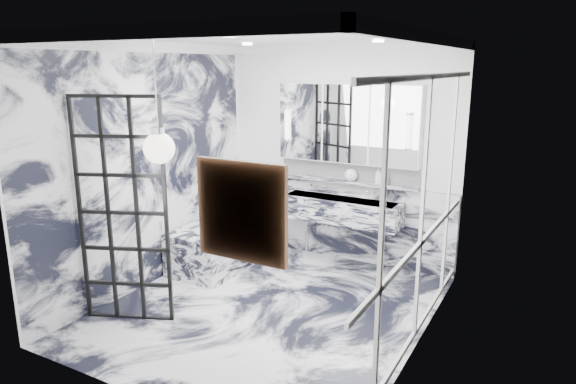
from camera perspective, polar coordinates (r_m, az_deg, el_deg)
The scene contains 25 objects.
floor at distance 5.67m, azimuth -2.18°, elevation -12.71°, with size 3.60×3.60×0.00m, color silver.
ceiling at distance 5.08m, azimuth -2.48°, elevation 16.83°, with size 3.60×3.60×0.00m, color white.
wall_back at distance 6.77m, azimuth 5.59°, elevation 4.14°, with size 3.60×3.60×0.00m, color white.
wall_front at distance 3.83m, azimuth -16.42°, elevation -3.99°, with size 3.60×3.60×0.00m, color white.
wall_left at distance 6.16m, azimuth -15.18°, elevation 2.76°, with size 3.60×3.60×0.00m, color white.
wall_right at distance 4.60m, azimuth 15.00°, elevation -0.91°, with size 3.60×3.60×0.00m, color white.
marble_clad_back at distance 6.95m, azimuth 5.34°, elevation -3.01°, with size 3.18×0.05×1.05m, color silver.
marble_clad_left at distance 6.17m, azimuth -15.04°, elevation 2.20°, with size 0.02×3.56×2.68m, color silver.
panel_molding at distance 4.63m, azimuth 14.69°, elevation -2.08°, with size 0.03×3.40×2.30m, color white.
soap_bottle_a at distance 6.52m, azimuth 10.01°, elevation 1.80°, with size 0.08×0.08×0.21m, color #8C5919.
soap_bottle_b at distance 6.50m, azimuth 10.66°, elevation 1.62°, with size 0.08×0.09×0.19m, color #4C4C51.
soap_bottle_c at distance 6.51m, azimuth 10.50°, elevation 1.41°, with size 0.11×0.11×0.14m, color silver.
face_pot at distance 6.65m, azimuth 7.02°, elevation 1.86°, with size 0.17×0.17×0.17m, color white.
amber_bottle at distance 6.65m, azimuth 7.14°, elevation 1.64°, with size 0.04×0.04×0.10m, color #8C5919.
flower_vase at distance 5.99m, azimuth -8.66°, elevation -5.07°, with size 0.08×0.08×0.12m, color silver.
crittall_door at distance 5.30m, azimuth -17.91°, elevation -2.20°, with size 0.88×0.04×2.26m, color black, non-canonical shape.
artwork at distance 3.24m, azimuth -5.20°, elevation -2.16°, with size 0.55×0.05×0.55m, color #D84C16.
pendant_light at distance 4.26m, azimuth -14.13°, elevation 4.74°, with size 0.25×0.25×0.25m, color white.
trough_sink at distance 6.64m, azimuth 5.81°, elevation -1.98°, with size 1.60×0.45×0.30m, color silver.
ledge at distance 6.71m, azimuth 6.43°, elevation 1.15°, with size 1.90×0.14×0.04m, color silver.
subway_tile at distance 6.74m, azimuth 6.67°, elevation 2.37°, with size 1.90×0.03×0.23m, color white.
mirror_cabinet at distance 6.59m, azimuth 6.62°, elevation 7.54°, with size 1.90×0.16×1.00m, color white.
sconce_left at distance 6.86m, azimuth -0.09°, elevation 7.54°, with size 0.07×0.07×0.40m, color white.
sconce_right at distance 6.24m, azimuth 13.30°, elevation 6.54°, with size 0.07×0.07×0.40m, color white.
bathtub at distance 6.85m, azimuth -6.80°, elevation -5.50°, with size 0.75×1.65×0.55m, color silver.
Camera 1 is at (2.63, -4.34, 2.54)m, focal length 32.00 mm.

